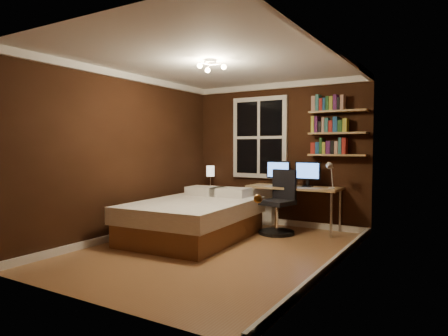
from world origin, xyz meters
The scene contains 24 objects.
floor centered at (0.00, 0.00, 0.00)m, with size 4.20×4.20×0.00m, color #99623D.
wall_back centered at (0.00, 2.10, 1.25)m, with size 3.20×0.04×2.50m, color black.
wall_left centered at (-1.60, 0.00, 1.25)m, with size 0.04×4.20×2.50m, color black.
wall_right centered at (1.60, 0.00, 1.25)m, with size 0.04×4.20×2.50m, color black.
ceiling centered at (0.00, 0.00, 2.50)m, with size 3.20×4.20×0.02m, color white.
window centered at (-0.35, 2.06, 1.55)m, with size 1.06×0.06×1.46m, color white.
door centered at (1.59, -1.55, 1.02)m, with size 0.03×0.82×2.05m, color black, non-canonical shape.
door_knob centered at (1.55, -1.85, 1.00)m, with size 0.06×0.06×0.06m, color #CB8936.
ceiling_fixture centered at (0.00, -0.10, 2.40)m, with size 0.44×0.44×0.18m, color beige, non-canonical shape.
bookshelf_lower centered at (1.08, 1.98, 1.25)m, with size 0.92×0.22×0.03m, color #A98352.
books_row_lower centered at (1.08, 1.98, 1.38)m, with size 0.54×0.16×0.23m, color maroon, non-canonical shape.
bookshelf_middle centered at (1.08, 1.98, 1.60)m, with size 0.92×0.22×0.03m, color #A98352.
books_row_middle centered at (1.08, 1.98, 1.73)m, with size 0.54×0.16×0.23m, color navy, non-canonical shape.
bookshelf_upper centered at (1.08, 1.98, 1.95)m, with size 0.92×0.22×0.03m, color #A98352.
books_row_upper centered at (1.08, 1.98, 2.08)m, with size 0.54×0.16×0.23m, color #225123, non-canonical shape.
bed centered at (-0.63, 0.41, 0.30)m, with size 1.63×2.17×0.71m.
nightstand centered at (-1.27, 1.85, 0.30)m, with size 0.47×0.47×0.59m, color brown.
bedside_lamp centered at (-1.27, 1.85, 0.81)m, with size 0.15×0.15×0.43m, color white, non-canonical shape.
radiator centered at (-0.25, 1.98, 0.32)m, with size 0.43×0.15×0.65m, color silver.
desk centered at (0.42, 1.79, 0.66)m, with size 1.53×0.57×0.73m.
monitor_left centered at (0.11, 1.87, 0.93)m, with size 0.43×0.12×0.41m, color black, non-canonical shape.
monitor_right centered at (0.63, 1.87, 0.93)m, with size 0.43×0.12×0.41m, color black, non-canonical shape.
desk_lamp centered at (1.06, 1.68, 0.95)m, with size 0.14×0.32×0.44m, color silver, non-canonical shape.
office_chair centered at (0.32, 1.39, 0.39)m, with size 0.56×0.56×1.02m.
Camera 1 is at (2.83, -4.45, 1.38)m, focal length 32.00 mm.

